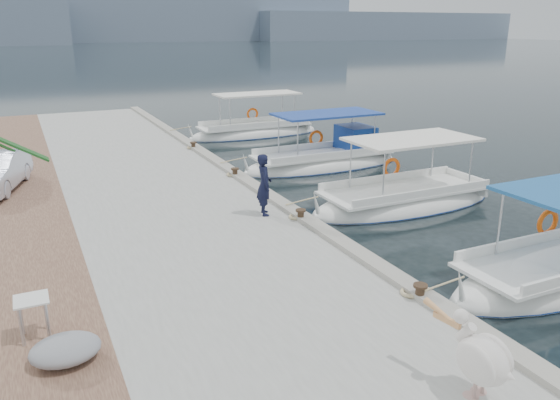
# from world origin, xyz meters

# --- Properties ---
(ground) EXTENTS (400.00, 400.00, 0.00)m
(ground) POSITION_xyz_m (0.00, 0.00, 0.00)
(ground) COLOR black
(ground) RESTS_ON ground
(concrete_quay) EXTENTS (6.00, 40.00, 0.50)m
(concrete_quay) POSITION_xyz_m (-3.00, 5.00, 0.25)
(concrete_quay) COLOR gray
(concrete_quay) RESTS_ON ground
(quay_curb) EXTENTS (0.44, 40.00, 0.12)m
(quay_curb) POSITION_xyz_m (-0.22, 5.00, 0.56)
(quay_curb) COLOR gray
(quay_curb) RESTS_ON concrete_quay
(distant_hills) EXTENTS (330.00, 60.00, 18.00)m
(distant_hills) POSITION_xyz_m (29.61, 201.49, 7.61)
(distant_hills) COLOR slate
(distant_hills) RESTS_ON ground
(fishing_caique_c) EXTENTS (6.73, 2.43, 2.83)m
(fishing_caique_c) POSITION_xyz_m (3.95, 2.53, 0.12)
(fishing_caique_c) COLOR white
(fishing_caique_c) RESTS_ON ground
(fishing_caique_d) EXTENTS (7.09, 2.32, 2.83)m
(fishing_caique_d) POSITION_xyz_m (4.24, 8.16, 0.19)
(fishing_caique_d) COLOR white
(fishing_caique_d) RESTS_ON ground
(fishing_caique_e) EXTENTS (7.31, 2.09, 2.83)m
(fishing_caique_e) POSITION_xyz_m (4.24, 15.61, 0.12)
(fishing_caique_e) COLOR white
(fishing_caique_e) RESTS_ON ground
(mooring_bollards) EXTENTS (0.28, 20.28, 0.33)m
(mooring_bollards) POSITION_xyz_m (-0.35, 1.50, 0.69)
(mooring_bollards) COLOR black
(mooring_bollards) RESTS_ON concrete_quay
(pelican) EXTENTS (0.66, 1.55, 1.20)m
(pelican) POSITION_xyz_m (-1.46, -6.12, 1.12)
(pelican) COLOR tan
(pelican) RESTS_ON concrete_quay
(fisherman) EXTENTS (0.55, 0.71, 1.74)m
(fisherman) POSITION_xyz_m (-1.02, 2.42, 1.37)
(fisherman) COLOR black
(fisherman) RESTS_ON concrete_quay
(tarp_bundle) EXTENTS (1.10, 0.90, 0.40)m
(tarp_bundle) POSITION_xyz_m (-6.74, -2.70, 0.70)
(tarp_bundle) COLOR gray
(tarp_bundle) RESTS_ON cobblestone_strip
(folding_table) EXTENTS (0.55, 0.55, 0.73)m
(folding_table) POSITION_xyz_m (-7.14, -1.75, 1.02)
(folding_table) COLOR silver
(folding_table) RESTS_ON cobblestone_strip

